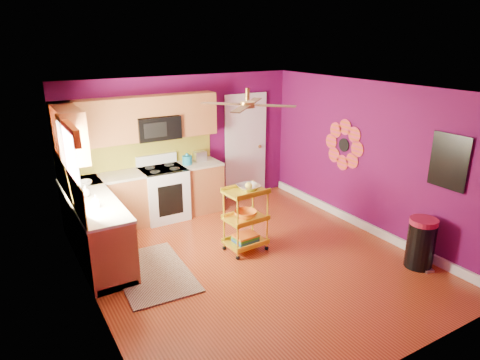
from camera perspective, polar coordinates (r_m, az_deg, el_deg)
ground at (r=6.45m, az=1.85°, el=-10.67°), size 5.00×5.00×0.00m
room_envelope at (r=5.85m, az=2.23°, el=3.49°), size 4.54×5.04×2.52m
lower_cabinets at (r=7.30m, az=-14.96°, el=-3.95°), size 2.81×2.31×0.94m
electric_range at (r=7.82m, az=-10.13°, el=-1.68°), size 0.76×0.66×1.13m
upper_cabinetry at (r=7.27m, az=-15.86°, el=7.15°), size 2.80×2.30×1.26m
left_window at (r=6.02m, az=-21.90°, el=3.60°), size 0.08×1.35×1.08m
panel_door at (r=8.70m, az=0.74°, el=4.45°), size 0.95×0.11×2.15m
right_wall_art at (r=7.07m, az=18.97°, el=3.58°), size 0.04×2.74×1.04m
ceiling_fan at (r=5.86m, az=1.02°, el=10.12°), size 1.01×1.01×0.26m
shag_rug at (r=6.25m, az=-11.54°, el=-12.00°), size 1.02×1.59×0.02m
rolling_cart at (r=6.50m, az=0.81°, el=-4.86°), size 0.64×0.48×1.10m
trash_can at (r=6.65m, az=22.97°, el=-7.75°), size 0.47×0.48×0.74m
teal_kettle at (r=7.84m, az=-7.05°, el=2.69°), size 0.18×0.18×0.21m
toaster at (r=8.04m, az=-5.35°, el=3.20°), size 0.22×0.15×0.18m
soap_bottle_a at (r=6.13m, az=-18.70°, el=-2.72°), size 0.08×0.08×0.18m
soap_bottle_b at (r=6.61m, az=-19.91°, el=-1.39°), size 0.13×0.13×0.16m
counter_dish at (r=7.13m, az=-20.11°, el=-0.41°), size 0.25×0.25×0.06m
counter_cup at (r=6.16m, az=-18.76°, el=-3.03°), size 0.12×0.12×0.10m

